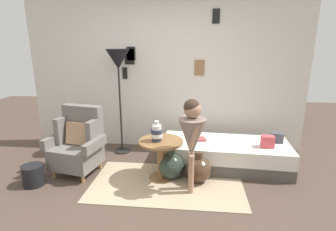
# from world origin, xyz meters

# --- Properties ---
(ground_plane) EXTENTS (12.00, 12.00, 0.00)m
(ground_plane) POSITION_xyz_m (0.00, 0.00, 0.00)
(ground_plane) COLOR #4C3D33
(gallery_wall) EXTENTS (4.80, 0.12, 2.60)m
(gallery_wall) POSITION_xyz_m (-0.00, 1.95, 1.30)
(gallery_wall) COLOR silver
(gallery_wall) RESTS_ON ground
(rug) EXTENTS (2.03, 1.14, 0.01)m
(rug) POSITION_xyz_m (0.18, 0.54, 0.01)
(rug) COLOR tan
(rug) RESTS_ON ground
(armchair) EXTENTS (0.83, 0.69, 0.97)m
(armchair) POSITION_xyz_m (-1.15, 0.79, 0.44)
(armchair) COLOR tan
(armchair) RESTS_ON ground
(daybed) EXTENTS (1.94, 0.90, 0.40)m
(daybed) POSITION_xyz_m (1.00, 1.15, 0.20)
(daybed) COLOR #4C4742
(daybed) RESTS_ON ground
(pillow_head) EXTENTS (0.19, 0.15, 0.15)m
(pillow_head) POSITION_xyz_m (1.77, 1.23, 0.47)
(pillow_head) COLOR #474C56
(pillow_head) RESTS_ON daybed
(pillow_mid) EXTENTS (0.18, 0.13, 0.17)m
(pillow_mid) POSITION_xyz_m (1.58, 1.01, 0.48)
(pillow_mid) COLOR #D64C56
(pillow_mid) RESTS_ON daybed
(side_table) EXTENTS (0.61, 0.61, 0.57)m
(side_table) POSITION_xyz_m (0.08, 0.69, 0.41)
(side_table) COLOR olive
(side_table) RESTS_ON ground
(vase_striped) EXTENTS (0.16, 0.16, 0.28)m
(vase_striped) POSITION_xyz_m (0.03, 0.67, 0.68)
(vase_striped) COLOR #2D384C
(vase_striped) RESTS_ON side_table
(floor_lamp) EXTENTS (0.38, 0.38, 1.75)m
(floor_lamp) POSITION_xyz_m (-0.72, 1.56, 1.52)
(floor_lamp) COLOR black
(floor_lamp) RESTS_ON ground
(person_child) EXTENTS (0.34, 0.34, 1.22)m
(person_child) POSITION_xyz_m (0.50, 0.39, 0.79)
(person_child) COLOR #A37A60
(person_child) RESTS_ON ground
(book_on_daybed) EXTENTS (0.25, 0.20, 0.03)m
(book_on_daybed) POSITION_xyz_m (0.59, 1.19, 0.42)
(book_on_daybed) COLOR #A0484B
(book_on_daybed) RESTS_ON daybed
(demijohn_near) EXTENTS (0.36, 0.36, 0.45)m
(demijohn_near) POSITION_xyz_m (0.22, 0.71, 0.19)
(demijohn_near) COLOR #2D3D33
(demijohn_near) RESTS_ON ground
(demijohn_far) EXTENTS (0.35, 0.35, 0.44)m
(demijohn_far) POSITION_xyz_m (0.60, 0.65, 0.18)
(demijohn_far) COLOR #473323
(demijohn_far) RESTS_ON ground
(magazine_basket) EXTENTS (0.28, 0.28, 0.28)m
(magazine_basket) POSITION_xyz_m (-1.60, 0.34, 0.14)
(magazine_basket) COLOR black
(magazine_basket) RESTS_ON ground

